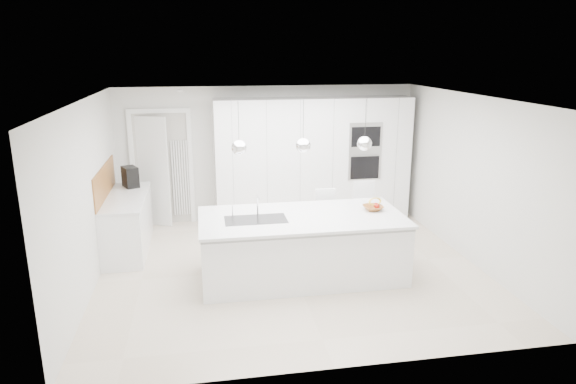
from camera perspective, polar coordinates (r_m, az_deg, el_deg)
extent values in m
plane|color=beige|center=(7.67, 0.39, -8.54)|extent=(5.50, 5.50, 0.00)
plane|color=silver|center=(9.66, -2.24, 4.30)|extent=(5.50, 0.00, 5.50)
plane|color=silver|center=(7.30, -21.36, -0.47)|extent=(0.00, 5.00, 5.00)
plane|color=white|center=(7.03, 0.42, 10.41)|extent=(5.50, 5.50, 0.00)
cube|color=white|center=(9.53, 2.79, 3.52)|extent=(3.60, 0.60, 2.30)
cube|color=white|center=(9.60, -15.30, 2.19)|extent=(0.76, 0.38, 2.00)
cube|color=white|center=(8.61, -17.38, -3.47)|extent=(0.60, 1.80, 0.86)
cube|color=white|center=(8.48, -17.62, -0.59)|extent=(0.62, 1.82, 0.04)
cube|color=#A26730|center=(8.46, -19.70, 1.08)|extent=(0.02, 1.80, 0.50)
cube|color=white|center=(7.25, 1.60, -6.33)|extent=(2.80, 1.20, 0.86)
cube|color=white|center=(7.14, 1.55, -2.83)|extent=(2.84, 1.40, 0.04)
cylinder|color=white|center=(7.14, -3.41, -1.41)|extent=(0.02, 0.02, 0.30)
sphere|color=white|center=(6.72, -5.45, 4.94)|extent=(0.20, 0.20, 0.20)
sphere|color=white|center=(6.84, 1.69, 5.18)|extent=(0.20, 0.20, 0.20)
sphere|color=white|center=(7.06, 8.50, 5.34)|extent=(0.20, 0.20, 0.20)
imported|color=#A26730|center=(7.48, 9.42, -1.75)|extent=(0.30, 0.30, 0.07)
cube|color=black|center=(9.00, -17.13, 1.62)|extent=(0.32, 0.38, 0.34)
sphere|color=#A2180E|center=(7.45, 9.87, -1.56)|extent=(0.07, 0.07, 0.07)
sphere|color=#A2180E|center=(7.49, 9.76, -1.47)|extent=(0.07, 0.07, 0.07)
torus|color=yellow|center=(7.48, 9.64, -1.05)|extent=(0.25, 0.18, 0.23)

